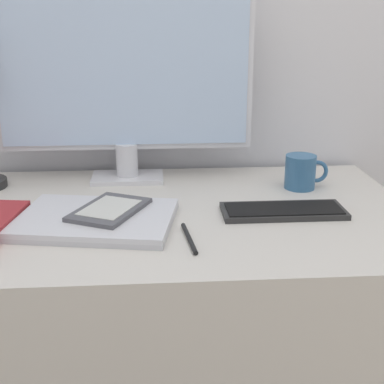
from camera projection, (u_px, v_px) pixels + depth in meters
desk at (167, 352)px, 1.30m from camera, size 1.10×0.66×0.73m
monitor at (124, 75)px, 1.31m from camera, size 0.64×0.11×0.49m
keyboard at (283, 211)px, 1.16m from camera, size 0.27×0.10×0.01m
laptop at (96, 219)px, 1.10m from camera, size 0.35×0.28×0.02m
ereader at (109, 209)px, 1.11m from camera, size 0.18×0.21×0.01m
coffee_mug at (301, 172)px, 1.32m from camera, size 0.11×0.08×0.08m
pen at (189, 238)px, 1.03m from camera, size 0.02×0.14×0.01m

